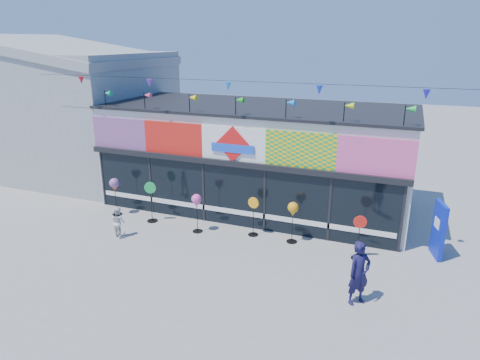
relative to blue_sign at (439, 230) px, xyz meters
The scene contains 12 objects.
ground 7.81m from the blue_sign, 152.84° to the right, with size 80.00×80.00×0.00m, color gray.
kite_shop 7.39m from the blue_sign, 160.80° to the left, with size 16.00×5.70×5.31m.
neighbour_building 17.40m from the blue_sign, 168.42° to the left, with size 8.18×7.20×6.87m.
blue_sign is the anchor object (origin of this frame).
spinner_0 11.60m from the blue_sign, behind, with size 0.38×0.38×1.51m.
spinner_1 9.96m from the blue_sign, behind, with size 0.43×0.40×1.57m.
spinner_2 7.97m from the blue_sign, behind, with size 0.36×0.36×1.43m.
spinner_3 5.97m from the blue_sign, behind, with size 0.40×0.36×1.42m.
spinner_4 4.58m from the blue_sign, behind, with size 0.37×0.37×1.45m.
spinner_5 2.55m from the blue_sign, 154.49° to the right, with size 0.40×0.37×1.46m.
adult_man 4.08m from the blue_sign, 119.68° to the right, with size 0.63×0.42×1.74m, color #151238.
child 10.57m from the blue_sign, 166.41° to the right, with size 0.53×0.30×1.09m, color silver.
Camera 1 is at (5.56, -10.12, 6.56)m, focal length 32.00 mm.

